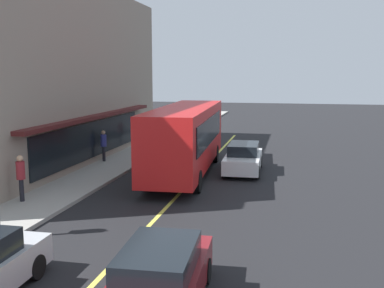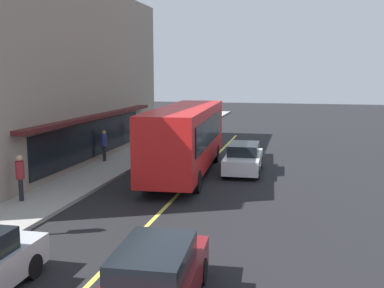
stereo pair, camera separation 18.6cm
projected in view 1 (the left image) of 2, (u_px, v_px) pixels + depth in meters
The scene contains 10 objects.
ground at pixel (186, 187), 20.90m from camera, with size 120.00×120.00×0.00m, color black.
sidewalk at pixel (85, 180), 21.96m from camera, with size 80.00×2.60×0.15m, color #9E9B93.
lane_centre_stripe at pixel (186, 187), 20.90m from camera, with size 36.00×0.16×0.01m, color #D8D14C.
storefront_building at pixel (2, 75), 26.51m from camera, with size 22.26×12.03×10.19m.
bus at pixel (186, 136), 23.32m from camera, with size 11.25×3.11×3.50m.
car_white at pixel (243, 158), 23.97m from camera, with size 4.35×1.96×1.52m.
car_maroon at pixel (160, 278), 9.98m from camera, with size 4.39×2.05×1.52m.
pedestrian_mid_block at pixel (153, 131), 32.34m from camera, with size 0.34×0.34×1.59m.
pedestrian_near_storefront at pixel (104, 143), 26.12m from camera, with size 0.34×0.34×1.80m.
pedestrian_waiting at pixel (21, 173), 17.92m from camera, with size 0.34×0.34×1.87m.
Camera 1 is at (-19.78, -4.71, 5.22)m, focal length 42.45 mm.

